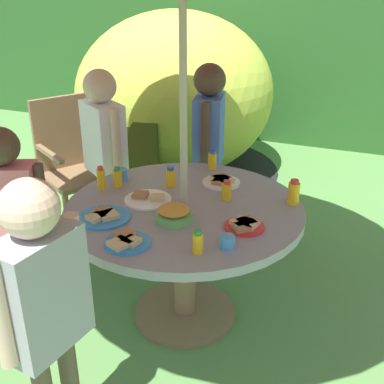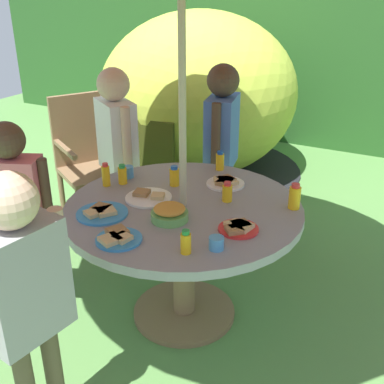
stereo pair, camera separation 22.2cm
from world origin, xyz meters
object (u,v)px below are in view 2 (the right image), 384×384
(child_in_blue_shirt, at_px, (222,132))
(juice_bottle_far_left, at_px, (220,161))
(wooden_chair, at_px, (91,155))
(juice_bottle_far_right, at_px, (295,197))
(child_in_pink_shirt, at_px, (16,196))
(juice_bottle_front_edge, at_px, (174,176))
(child_in_grey_shirt, at_px, (23,283))
(plate_center_back, at_px, (225,182))
(cup_far, at_px, (128,172))
(plate_back_edge, at_px, (102,212))
(juice_bottle_spot_b, at_px, (122,175))
(dome_tent, at_px, (199,95))
(plate_center_front, at_px, (118,238))
(juice_bottle_near_right, at_px, (227,192))
(plate_near_left, at_px, (149,197))
(snack_bowl, at_px, (170,213))
(child_in_white_shirt, at_px, (117,136))
(juice_bottle_spot_a, at_px, (106,175))
(juice_bottle_mid_right, at_px, (186,243))
(cup_near, at_px, (216,243))
(garden_table, at_px, (183,228))
(plate_mid_left, at_px, (238,227))

(child_in_blue_shirt, distance_m, juice_bottle_far_left, 0.41)
(wooden_chair, distance_m, juice_bottle_far_right, 1.71)
(child_in_pink_shirt, relative_size, juice_bottle_far_right, 8.35)
(juice_bottle_front_edge, bearing_deg, juice_bottle_far_left, 69.52)
(child_in_grey_shirt, xyz_separation_m, plate_center_back, (0.22, 1.27, -0.05))
(juice_bottle_far_left, xyz_separation_m, juice_bottle_front_edge, (-0.12, -0.33, -0.00))
(plate_center_back, bearing_deg, cup_far, -163.33)
(plate_back_edge, bearing_deg, child_in_grey_shirt, -75.97)
(child_in_grey_shirt, xyz_separation_m, juice_bottle_spot_b, (-0.30, 1.02, -0.01))
(dome_tent, relative_size, plate_center_front, 9.83)
(child_in_grey_shirt, relative_size, juice_bottle_spot_b, 10.46)
(child_in_blue_shirt, bearing_deg, juice_bottle_near_right, 14.11)
(plate_center_front, bearing_deg, plate_near_left, 104.60)
(snack_bowl, bearing_deg, juice_bottle_spot_b, 150.45)
(child_in_white_shirt, distance_m, plate_back_edge, 0.93)
(juice_bottle_front_edge, bearing_deg, cup_far, -175.44)
(wooden_chair, xyz_separation_m, plate_near_left, (0.94, -0.68, 0.15))
(wooden_chair, xyz_separation_m, child_in_pink_shirt, (0.34, -1.01, 0.16))
(wooden_chair, distance_m, juice_bottle_spot_a, 0.93)
(child_in_grey_shirt, height_order, plate_back_edge, child_in_grey_shirt)
(child_in_grey_shirt, height_order, juice_bottle_mid_right, child_in_grey_shirt)
(snack_bowl, bearing_deg, dome_tent, 113.54)
(child_in_white_shirt, xyz_separation_m, plate_center_back, (0.86, -0.18, -0.09))
(child_in_blue_shirt, xyz_separation_m, cup_near, (0.53, -1.21, -0.08))
(garden_table, xyz_separation_m, child_in_white_shirt, (-0.78, 0.52, 0.24))
(wooden_chair, bearing_deg, plate_mid_left, -87.37)
(dome_tent, height_order, plate_near_left, dome_tent)
(juice_bottle_near_right, bearing_deg, wooden_chair, 158.54)
(juice_bottle_far_left, relative_size, juice_bottle_front_edge, 1.02)
(child_in_grey_shirt, bearing_deg, juice_bottle_mid_right, -25.81)
(garden_table, relative_size, juice_bottle_near_right, 11.43)
(plate_center_back, bearing_deg, child_in_grey_shirt, -99.78)
(plate_back_edge, xyz_separation_m, plate_near_left, (0.10, 0.26, -0.00))
(wooden_chair, distance_m, juice_bottle_near_right, 1.42)
(plate_near_left, height_order, juice_bottle_mid_right, juice_bottle_mid_right)
(dome_tent, height_order, juice_bottle_far_left, dome_tent)
(dome_tent, height_order, child_in_pink_shirt, dome_tent)
(juice_bottle_far_right, bearing_deg, juice_bottle_front_edge, -177.56)
(snack_bowl, height_order, cup_near, snack_bowl)
(dome_tent, relative_size, child_in_pink_shirt, 1.84)
(wooden_chair, bearing_deg, dome_tent, 21.92)
(garden_table, xyz_separation_m, child_in_grey_shirt, (-0.14, -0.94, 0.20))
(child_in_blue_shirt, distance_m, juice_bottle_spot_b, 0.85)
(juice_bottle_far_right, xyz_separation_m, juice_bottle_mid_right, (-0.28, -0.62, -0.01))
(garden_table, height_order, cup_far, cup_far)
(dome_tent, bearing_deg, juice_bottle_front_edge, -68.02)
(snack_bowl, relative_size, juice_bottle_far_left, 1.54)
(plate_mid_left, height_order, plate_back_edge, same)
(juice_bottle_far_left, xyz_separation_m, cup_far, (-0.42, -0.36, -0.02))
(cup_near, bearing_deg, plate_mid_left, 84.16)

